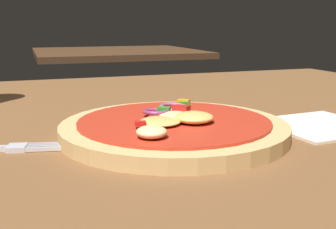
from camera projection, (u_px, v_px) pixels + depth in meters
name	position (u px, v px, depth m)	size (l,w,h in m)	color
dining_table	(193.00, 136.00, 0.50)	(1.12, 1.00, 0.03)	brown
pizza	(174.00, 127.00, 0.45)	(0.25, 0.25, 0.03)	tan
napkin	(320.00, 125.00, 0.49)	(0.13, 0.13, 0.00)	silver
background_table	(117.00, 53.00, 1.96)	(0.75, 0.68, 0.03)	#4C301C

